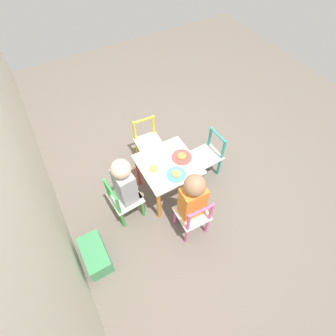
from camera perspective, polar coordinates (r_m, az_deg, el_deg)
The scene contains 12 objects.
ground_plane at distance 2.72m, azimuth -0.00°, elevation -4.75°, with size 6.00×6.00×0.00m, color #6B6056.
kids_table at distance 2.42m, azimuth -0.00°, elevation -0.15°, with size 0.50×0.50×0.44m.
chair_pink at distance 2.31m, azimuth 5.54°, elevation -10.46°, with size 0.27×0.27×0.51m.
chair_green at distance 2.41m, azimuth -9.66°, elevation -6.89°, with size 0.28×0.28×0.51m.
chair_teal at distance 2.70m, azimuth 8.71°, elevation 2.73°, with size 0.27×0.27×0.51m.
chair_yellow at distance 2.79m, azimuth -4.34°, elevation 5.58°, with size 0.28×0.28×0.51m.
child_left at distance 2.14m, azimuth 5.19°, elevation -6.64°, with size 0.22×0.21×0.77m.
child_back at distance 2.24m, azimuth -9.04°, elevation -3.53°, with size 0.21×0.22×0.77m.
plate_left at distance 2.28m, azimuth 1.78°, elevation -1.39°, with size 0.17×0.17×0.03m.
plate_back at distance 2.31m, azimuth -3.11°, elevation -0.29°, with size 0.17×0.17×0.03m.
plate_front at distance 2.40m, azimuth 3.00°, elevation 2.43°, with size 0.19×0.19×0.03m.
storage_bin at distance 2.42m, azimuth -15.49°, elevation -17.76°, with size 0.34×0.19×0.18m.
Camera 1 is at (-1.26, 0.71, 2.31)m, focal length 28.00 mm.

